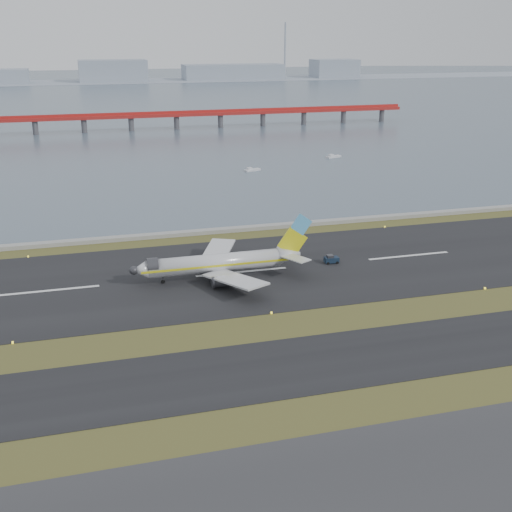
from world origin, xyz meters
name	(u,v)px	position (x,y,z in m)	size (l,w,h in m)	color
ground	(284,331)	(0.00, 0.00, 0.00)	(1000.00, 1000.00, 0.00)	#39491A
taxiway_strip	(307,364)	(0.00, -12.00, 0.05)	(1000.00, 18.00, 0.10)	black
runway_strip	(241,272)	(0.00, 30.00, 0.05)	(1000.00, 45.00, 0.10)	black
seawall	(213,231)	(0.00, 60.00, 0.50)	(1000.00, 2.50, 1.00)	gray
bay_water	(114,95)	(0.00, 460.00, 0.00)	(1400.00, 800.00, 1.30)	#465865
red_pier	(176,115)	(20.00, 250.00, 7.28)	(260.00, 5.00, 10.20)	#AD211D
far_shoreline	(117,76)	(13.62, 620.00, 6.07)	(1400.00, 80.00, 60.50)	#909CAB
airliner	(222,263)	(-4.72, 27.89, 3.46)	(38.52, 32.89, 12.80)	silver
pushback_tug	(331,259)	(20.81, 30.19, 0.98)	(3.21, 1.98, 2.02)	#122134
workboat_near	(252,170)	(30.15, 132.92, 0.47)	(6.45, 3.76, 1.50)	silver
workboat_far	(333,157)	(69.64, 150.12, 0.50)	(6.87, 4.00, 1.59)	silver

